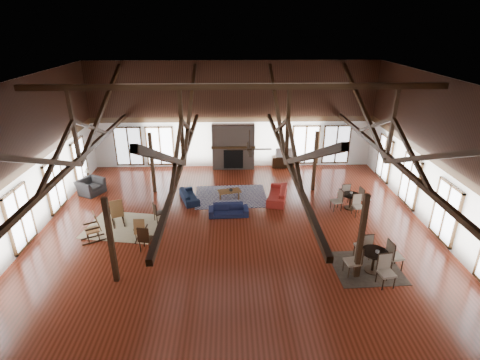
{
  "coord_description": "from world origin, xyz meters",
  "views": [
    {
      "loc": [
        -0.2,
        -13.72,
        7.97
      ],
      "look_at": [
        0.22,
        1.0,
        1.65
      ],
      "focal_mm": 28.0,
      "sensor_mm": 36.0,
      "label": 1
    }
  ],
  "objects_px": {
    "cafe_table_far": "(351,199)",
    "tv_console": "(283,162)",
    "sofa_navy_front": "(228,210)",
    "coffee_table": "(229,192)",
    "armchair": "(91,186)",
    "cafe_table_near": "(374,258)",
    "sofa_navy_left": "(189,196)",
    "sofa_orange": "(277,194)"
  },
  "relations": [
    {
      "from": "cafe_table_far",
      "to": "tv_console",
      "type": "relative_size",
      "value": 1.5
    },
    {
      "from": "sofa_navy_front",
      "to": "coffee_table",
      "type": "distance_m",
      "value": 1.73
    },
    {
      "from": "coffee_table",
      "to": "tv_console",
      "type": "distance_m",
      "value": 5.19
    },
    {
      "from": "armchair",
      "to": "cafe_table_near",
      "type": "bearing_deg",
      "value": -91.2
    },
    {
      "from": "sofa_navy_left",
      "to": "sofa_orange",
      "type": "xyz_separation_m",
      "value": [
        4.21,
        -0.03,
        0.06
      ]
    },
    {
      "from": "armchair",
      "to": "sofa_navy_left",
      "type": "bearing_deg",
      "value": -72.55
    },
    {
      "from": "cafe_table_near",
      "to": "sofa_orange",
      "type": "bearing_deg",
      "value": 114.85
    },
    {
      "from": "sofa_navy_left",
      "to": "armchair",
      "type": "height_order",
      "value": "armchair"
    },
    {
      "from": "coffee_table",
      "to": "cafe_table_near",
      "type": "relative_size",
      "value": 0.55
    },
    {
      "from": "sofa_navy_left",
      "to": "cafe_table_near",
      "type": "bearing_deg",
      "value": -148.0
    },
    {
      "from": "coffee_table",
      "to": "cafe_table_far",
      "type": "xyz_separation_m",
      "value": [
        5.52,
        -1.21,
        0.13
      ]
    },
    {
      "from": "sofa_navy_front",
      "to": "tv_console",
      "type": "distance_m",
      "value": 6.67
    },
    {
      "from": "sofa_navy_front",
      "to": "sofa_orange",
      "type": "xyz_separation_m",
      "value": [
        2.33,
        1.51,
        0.05
      ]
    },
    {
      "from": "cafe_table_near",
      "to": "tv_console",
      "type": "xyz_separation_m",
      "value": [
        -1.76,
        9.99,
        -0.23
      ]
    },
    {
      "from": "sofa_navy_front",
      "to": "armchair",
      "type": "relative_size",
      "value": 1.52
    },
    {
      "from": "coffee_table",
      "to": "cafe_table_near",
      "type": "bearing_deg",
      "value": -64.03
    },
    {
      "from": "sofa_navy_left",
      "to": "tv_console",
      "type": "bearing_deg",
      "value": -67.81
    },
    {
      "from": "coffee_table",
      "to": "cafe_table_far",
      "type": "height_order",
      "value": "cafe_table_far"
    },
    {
      "from": "cafe_table_near",
      "to": "cafe_table_far",
      "type": "relative_size",
      "value": 1.13
    },
    {
      "from": "sofa_navy_left",
      "to": "armchair",
      "type": "bearing_deg",
      "value": 61.12
    },
    {
      "from": "cafe_table_far",
      "to": "cafe_table_near",
      "type": "bearing_deg",
      "value": -97.58
    },
    {
      "from": "sofa_navy_front",
      "to": "coffee_table",
      "type": "xyz_separation_m",
      "value": [
        0.05,
        1.72,
        0.1
      ]
    },
    {
      "from": "tv_console",
      "to": "sofa_navy_front",
      "type": "bearing_deg",
      "value": -118.6
    },
    {
      "from": "sofa_orange",
      "to": "armchair",
      "type": "height_order",
      "value": "armchair"
    },
    {
      "from": "cafe_table_near",
      "to": "armchair",
      "type": "bearing_deg",
      "value": 150.69
    },
    {
      "from": "armchair",
      "to": "cafe_table_near",
      "type": "relative_size",
      "value": 0.54
    },
    {
      "from": "sofa_navy_left",
      "to": "cafe_table_near",
      "type": "xyz_separation_m",
      "value": [
        6.82,
        -5.68,
        0.3
      ]
    },
    {
      "from": "sofa_navy_front",
      "to": "coffee_table",
      "type": "relative_size",
      "value": 1.5
    },
    {
      "from": "armchair",
      "to": "cafe_table_far",
      "type": "height_order",
      "value": "cafe_table_far"
    },
    {
      "from": "coffee_table",
      "to": "cafe_table_far",
      "type": "relative_size",
      "value": 0.62
    },
    {
      "from": "coffee_table",
      "to": "tv_console",
      "type": "bearing_deg",
      "value": 38.79
    },
    {
      "from": "sofa_navy_left",
      "to": "cafe_table_near",
      "type": "distance_m",
      "value": 8.88
    },
    {
      "from": "coffee_table",
      "to": "armchair",
      "type": "relative_size",
      "value": 1.01
    },
    {
      "from": "tv_console",
      "to": "cafe_table_near",
      "type": "bearing_deg",
      "value": -80.03
    },
    {
      "from": "armchair",
      "to": "cafe_table_near",
      "type": "distance_m",
      "value": 13.5
    },
    {
      "from": "sofa_orange",
      "to": "cafe_table_far",
      "type": "bearing_deg",
      "value": 85.44
    },
    {
      "from": "sofa_navy_left",
      "to": "sofa_navy_front",
      "type": "bearing_deg",
      "value": -147.66
    },
    {
      "from": "sofa_orange",
      "to": "cafe_table_near",
      "type": "xyz_separation_m",
      "value": [
        2.61,
        -5.64,
        0.24
      ]
    },
    {
      "from": "sofa_navy_left",
      "to": "sofa_orange",
      "type": "relative_size",
      "value": 0.8
    },
    {
      "from": "coffee_table",
      "to": "cafe_table_near",
      "type": "distance_m",
      "value": 7.64
    },
    {
      "from": "sofa_navy_front",
      "to": "sofa_navy_left",
      "type": "relative_size",
      "value": 1.05
    },
    {
      "from": "sofa_navy_front",
      "to": "coffee_table",
      "type": "bearing_deg",
      "value": 85.89
    }
  ]
}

